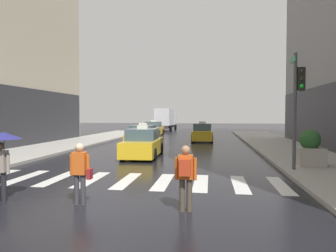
% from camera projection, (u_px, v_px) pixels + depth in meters
% --- Properties ---
extents(ground_plane, '(160.00, 160.00, 0.00)m').
position_uv_depth(ground_plane, '(96.00, 204.00, 8.18)').
color(ground_plane, black).
extents(crosswalk_markings, '(11.30, 2.80, 0.01)m').
position_uv_depth(crosswalk_markings, '(127.00, 180.00, 11.15)').
color(crosswalk_markings, silver).
rests_on(crosswalk_markings, ground).
extents(traffic_light_pole, '(0.44, 0.84, 4.80)m').
position_uv_depth(traffic_light_pole, '(298.00, 94.00, 12.50)').
color(traffic_light_pole, '#47474C').
rests_on(traffic_light_pole, curb_right).
extents(taxi_lead, '(2.03, 4.59, 1.80)m').
position_uv_depth(taxi_lead, '(143.00, 144.00, 17.44)').
color(taxi_lead, gold).
rests_on(taxi_lead, ground).
extents(taxi_second, '(2.01, 4.58, 1.80)m').
position_uv_depth(taxi_second, '(143.00, 137.00, 23.10)').
color(taxi_second, gold).
rests_on(taxi_second, ground).
extents(taxi_third, '(1.96, 4.55, 1.80)m').
position_uv_depth(taxi_third, '(202.00, 133.00, 28.10)').
color(taxi_third, gold).
rests_on(taxi_third, ground).
extents(taxi_fourth, '(1.95, 4.55, 1.80)m').
position_uv_depth(taxi_fourth, '(154.00, 129.00, 35.66)').
color(taxi_fourth, gold).
rests_on(taxi_fourth, ground).
extents(box_truck, '(2.52, 7.62, 3.35)m').
position_uv_depth(box_truck, '(166.00, 118.00, 46.86)').
color(box_truck, '#2D2D2D').
rests_on(box_truck, ground).
extents(pedestrian_with_umbrella, '(0.96, 0.96, 1.94)m').
position_uv_depth(pedestrian_with_umbrella, '(3.00, 147.00, 8.42)').
color(pedestrian_with_umbrella, black).
rests_on(pedestrian_with_umbrella, ground).
extents(pedestrian_with_backpack, '(0.55, 0.43, 1.65)m').
position_uv_depth(pedestrian_with_backpack, '(186.00, 173.00, 7.52)').
color(pedestrian_with_backpack, '#473D33').
rests_on(pedestrian_with_backpack, ground).
extents(pedestrian_with_handbag, '(0.60, 0.24, 1.65)m').
position_uv_depth(pedestrian_with_handbag, '(80.00, 170.00, 8.12)').
color(pedestrian_with_handbag, '#333338').
rests_on(pedestrian_with_handbag, ground).
extents(planter_near_corner, '(1.10, 1.10, 1.60)m').
position_uv_depth(planter_near_corner, '(310.00, 149.00, 13.58)').
color(planter_near_corner, '#A8A399').
rests_on(planter_near_corner, curb_right).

